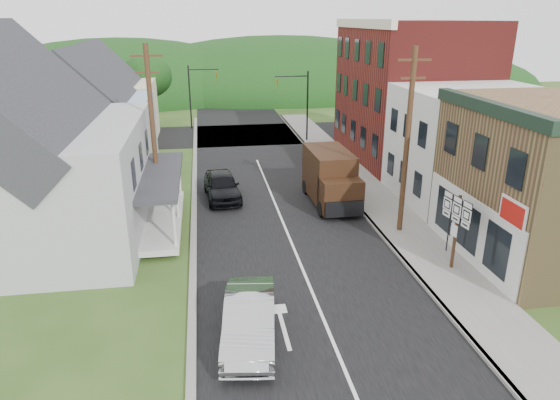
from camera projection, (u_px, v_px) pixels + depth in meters
name	position (u px, v px, depth m)	size (l,w,h in m)	color
ground	(304.00, 273.00, 21.10)	(120.00, 120.00, 0.00)	#2D4719
road	(271.00, 195.00, 30.38)	(9.00, 90.00, 0.02)	black
cross_road	(246.00, 135.00, 46.16)	(60.00, 9.00, 0.02)	black
sidewalk_right	(375.00, 200.00, 29.35)	(2.80, 55.00, 0.15)	slate
curb_right	(353.00, 201.00, 29.16)	(0.20, 55.00, 0.15)	slate
curb_left	(194.00, 210.00, 27.83)	(0.30, 55.00, 0.12)	slate
storefront_white	(472.00, 146.00, 28.58)	(8.00, 7.00, 6.50)	silver
storefront_red	(409.00, 92.00, 36.79)	(8.00, 12.00, 10.00)	maroon
house_gray	(31.00, 152.00, 23.48)	(10.20, 12.24, 8.35)	#A7AAAC
house_blue	(98.00, 119.00, 34.02)	(7.14, 8.16, 7.28)	#8DAEC0
house_cream	(111.00, 99.00, 42.30)	(7.14, 8.16, 7.28)	beige
utility_pole_right	(407.00, 142.00, 23.56)	(1.60, 0.26, 9.00)	#472D19
utility_pole_left	(153.00, 130.00, 25.99)	(1.60, 0.26, 9.00)	#472D19
traffic_signal_right	(299.00, 98.00, 42.24)	(2.87, 0.20, 6.00)	black
traffic_signal_left	(197.00, 89.00, 47.49)	(2.87, 0.20, 6.00)	black
tree_left_d	(147.00, 76.00, 47.82)	(4.80, 4.80, 6.94)	#382616
forested_ridge	(229.00, 93.00, 72.14)	(90.00, 30.00, 16.00)	black
silver_sedan	(250.00, 320.00, 16.47)	(1.65, 4.72, 1.55)	#A9AAAE
dark_sedan	(222.00, 186.00, 29.52)	(1.91, 4.75, 1.62)	black
delivery_van	(331.00, 178.00, 28.49)	(2.37, 5.51, 3.06)	black
route_sign_cluster	(456.00, 222.00, 20.56)	(0.30, 1.86, 3.26)	#472D19
warning_sign	(450.00, 217.00, 22.25)	(0.30, 0.66, 2.59)	black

